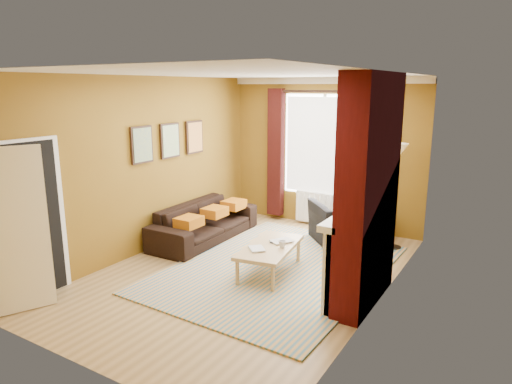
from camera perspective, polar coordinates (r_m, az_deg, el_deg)
ground at (r=6.73m, az=-1.12°, el=-10.00°), size 5.50×5.50×0.00m
room_walls at (r=6.26m, az=5.08°, el=1.44°), size 3.82×5.54×2.83m
striped_rug at (r=6.85m, az=2.76°, el=-9.48°), size 2.87×3.90×0.02m
sofa at (r=8.05m, az=-6.45°, el=-3.73°), size 0.90×2.22×0.64m
armchair at (r=8.02m, az=11.11°, el=-3.74°), size 1.43×1.43×0.70m
coffee_table at (r=6.56m, az=1.75°, el=-7.07°), size 0.83×1.36×0.42m
wicker_stool at (r=8.39m, az=12.34°, el=-3.90°), size 0.45×0.45×0.47m
floor_lamp at (r=7.66m, az=17.44°, el=3.06°), size 0.34×0.34×1.76m
book_a at (r=6.36m, az=-0.76°, el=-7.19°), size 0.32×0.32×0.02m
book_b at (r=6.79m, az=2.72°, el=-5.87°), size 0.35×0.38×0.02m
mug at (r=6.46m, az=3.30°, el=-6.52°), size 0.12×0.12×0.10m
tv_remote at (r=6.69m, az=2.30°, el=-6.15°), size 0.06×0.17×0.02m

